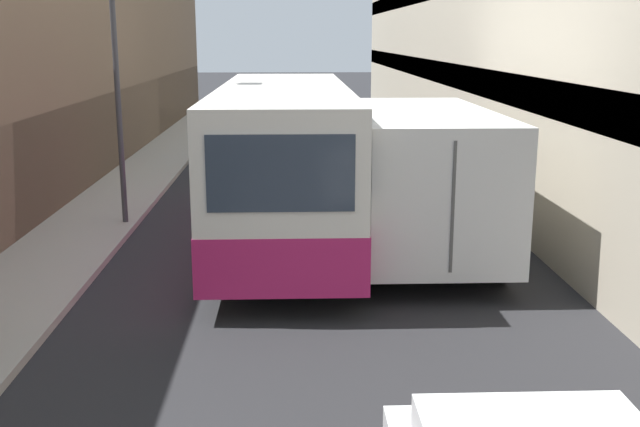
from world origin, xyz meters
name	(u,v)px	position (x,y,z in m)	size (l,w,h in m)	color
ground_plane	(309,242)	(0.00, 15.00, 0.00)	(150.00, 150.00, 0.00)	#232326
sidewalk_left	(73,241)	(-4.82, 15.00, 0.06)	(2.08, 60.00, 0.13)	#9E998E
bus	(285,159)	(-0.48, 15.37, 1.67)	(2.58, 10.04, 3.16)	silver
box_truck	(413,168)	(2.10, 14.83, 1.55)	(2.47, 7.86, 2.81)	silver
panel_van	(254,126)	(-1.65, 26.07, 1.10)	(1.91, 4.19, 1.98)	#BCBCC1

